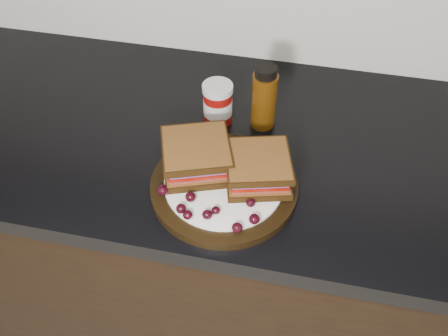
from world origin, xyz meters
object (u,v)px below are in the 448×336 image
at_px(plate, 224,186).
at_px(sandwich_left, 197,156).
at_px(condiment_jar, 218,103).
at_px(oil_bottle, 264,97).

distance_m(plate, sandwich_left, 0.08).
bearing_deg(condiment_jar, plate, -74.25).
xyz_separation_m(plate, sandwich_left, (-0.06, 0.03, 0.04)).
distance_m(sandwich_left, oil_bottle, 0.20).
bearing_deg(plate, condiment_jar, 105.75).
relative_size(plate, condiment_jar, 2.96).
bearing_deg(sandwich_left, condiment_jar, 68.90).
distance_m(plate, oil_bottle, 0.22).
bearing_deg(sandwich_left, plate, -43.36).
relative_size(condiment_jar, oil_bottle, 0.65).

